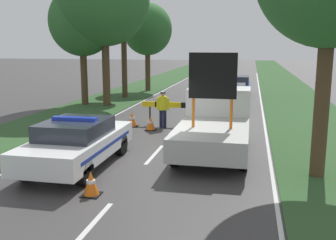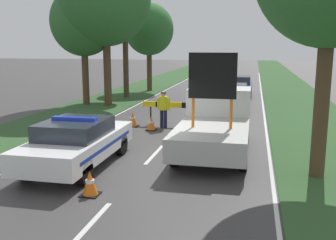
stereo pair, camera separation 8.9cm
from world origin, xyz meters
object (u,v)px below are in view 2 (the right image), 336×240
Objects in this scene: queued_car_sedan_silver at (232,96)px; roadside_tree_near_left at (83,22)px; traffic_cone_centre_front at (133,119)px; roadside_tree_mid_right at (125,15)px; traffic_cone_near_police at (90,183)px; work_truck at (216,123)px; pedestrian_civilian at (195,105)px; roadside_tree_far_left at (149,30)px; police_car at (77,142)px; police_officer at (164,106)px; queued_car_hatch_blue at (238,86)px; road_barrier at (182,106)px; traffic_cone_near_truck at (151,123)px.

roadside_tree_near_left is (-8.61, -0.15, 4.08)m from queued_car_sedan_silver.
traffic_cone_centre_front is 10.94m from roadside_tree_mid_right.
traffic_cone_near_police is at bearing -74.53° from roadside_tree_mid_right.
work_truck reaches higher than pedestrian_civilian.
roadside_tree_far_left is at bearing -48.03° from queued_car_sedan_silver.
traffic_cone_near_police is at bearing -79.90° from traffic_cone_centre_front.
police_car is 2.73× the size of pedestrian_civilian.
queued_car_sedan_silver is 0.63× the size of roadside_tree_near_left.
police_officer is 1.34m from pedestrian_civilian.
roadside_tree_far_left is at bearing -80.36° from police_officer.
queued_car_sedan_silver is 0.61× the size of roadside_tree_mid_right.
roadside_tree_mid_right is 4.20m from roadside_tree_far_left.
traffic_cone_near_police is at bearing -56.79° from police_car.
work_truck is 0.78× the size of roadside_tree_far_left.
traffic_cone_centre_front is 0.15× the size of queued_car_hatch_blue.
traffic_cone_centre_front is at bearing 93.02° from police_car.
work_truck is at bearing -71.74° from road_barrier.
road_barrier is at bearing 17.49° from traffic_cone_centre_front.
traffic_cone_centre_front is at bearing -78.17° from roadside_tree_far_left.
traffic_cone_near_police is at bearing 82.17° from queued_car_hatch_blue.
queued_car_hatch_blue is (1.34, 11.19, -0.28)m from pedestrian_civilian.
traffic_cone_centre_front is at bearing 100.10° from traffic_cone_near_police.
traffic_cone_near_police is at bearing -65.81° from roadside_tree_near_left.
traffic_cone_near_police is 0.09× the size of roadside_tree_near_left.
police_officer is at bearing -72.49° from roadside_tree_far_left.
police_officer is at bearing 79.82° from police_car.
roadside_tree_near_left reaches higher than pedestrian_civilian.
police_officer is at bearing -146.23° from road_barrier.
queued_car_sedan_silver is at bearing 64.28° from traffic_cone_near_truck.
work_truck reaches higher than queued_car_hatch_blue.
traffic_cone_centre_front is at bearing -40.72° from work_truck.
pedestrian_civilian is at bearing -46.52° from road_barrier.
roadside_tree_mid_right is at bearing -97.49° from roadside_tree_far_left.
queued_car_hatch_blue is 0.64× the size of roadside_tree_far_left.
work_truck is at bearing 120.09° from police_officer.
pedestrian_civilian is at bearing 2.69° from traffic_cone_centre_front.
work_truck is 3.57m from pedestrian_civilian.
queued_car_hatch_blue is (3.91, 17.19, 0.00)m from police_car.
police_car is at bearing 71.62° from queued_car_sedan_silver.
roadside_tree_near_left is (-5.61, 6.08, 4.54)m from traffic_cone_near_truck.
traffic_cone_near_police is 0.14× the size of queued_car_sedan_silver.
roadside_tree_far_left reaches higher than traffic_cone_centre_front.
roadside_tree_near_left is (-7.35, 5.39, 3.82)m from pedestrian_civilian.
queued_car_sedan_silver is (2.57, 13.60, 0.45)m from traffic_cone_near_police.
work_truck is 1.46× the size of road_barrier.
queued_car_hatch_blue reaches higher than traffic_cone_centre_front.
traffic_cone_near_police is 0.92× the size of traffic_cone_centre_front.
work_truck is 7.89× the size of traffic_cone_centre_front.
traffic_cone_near_police is 0.09× the size of roadside_tree_mid_right.
pedestrian_civilian reaches higher than queued_car_sedan_silver.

